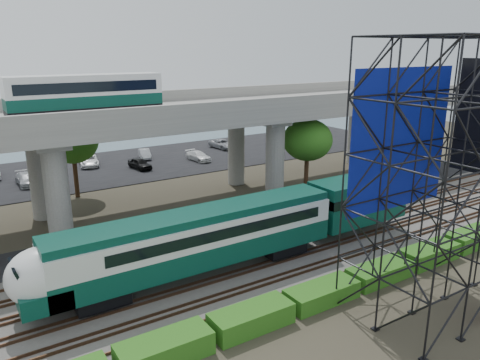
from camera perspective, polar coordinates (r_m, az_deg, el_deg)
ground at (r=31.32m, az=3.11°, el=-11.69°), size 140.00×140.00×0.00m
ballast_bed at (r=32.74m, az=1.04°, el=-10.18°), size 90.00×12.00×0.20m
service_road at (r=39.52m, az=-5.83°, el=-5.64°), size 90.00×5.00×0.08m
parking_lot at (r=60.52m, az=-15.97°, el=1.46°), size 90.00×18.00×0.08m
harbor_water at (r=81.43m, az=-20.56°, el=4.65°), size 140.00×40.00×0.03m
rail_tracks at (r=32.66m, az=1.05°, el=-9.90°), size 90.00×9.52×0.16m
commuter_train at (r=30.83m, az=-1.38°, el=-6.23°), size 29.30×3.06×4.30m
overpass at (r=42.07m, az=-10.13°, el=7.07°), size 80.00×12.00×12.40m
scaffold_tower at (r=27.49m, az=23.57°, el=-0.25°), size 9.36×6.36×15.00m
hedge_strip at (r=28.71m, az=9.96°, el=-13.40°), size 34.60×1.80×1.20m
trees at (r=41.32m, az=-15.43°, el=2.85°), size 40.94×16.94×7.69m
parked_cars at (r=60.48m, az=-14.83°, el=2.20°), size 39.84×9.76×1.32m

